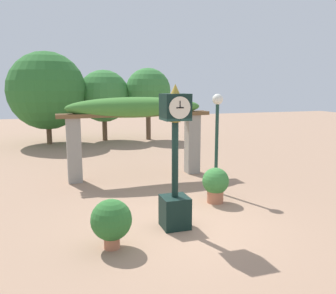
% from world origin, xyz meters
% --- Properties ---
extents(ground_plane, '(60.00, 60.00, 0.00)m').
position_xyz_m(ground_plane, '(0.00, 0.00, 0.00)').
color(ground_plane, '#9E7A60').
extents(pedestal_clock, '(0.60, 0.62, 3.22)m').
position_xyz_m(pedestal_clock, '(-0.20, -0.02, 1.41)').
color(pedestal_clock, black).
rests_on(pedestal_clock, ground).
extents(pergola, '(5.26, 1.06, 2.80)m').
position_xyz_m(pergola, '(0.00, 4.66, 2.17)').
color(pergola, gray).
rests_on(pergola, ground).
extents(potted_plant_near_left, '(0.73, 0.73, 0.97)m').
position_xyz_m(potted_plant_near_left, '(1.43, 1.28, 0.54)').
color(potted_plant_near_left, '#B26B4C').
rests_on(potted_plant_near_left, ground).
extents(potted_plant_near_right, '(0.82, 0.82, 1.00)m').
position_xyz_m(potted_plant_near_right, '(-1.74, -0.64, 0.57)').
color(potted_plant_near_right, '#B26B4C').
rests_on(potted_plant_near_right, ground).
extents(lamp_post, '(0.31, 0.31, 2.95)m').
position_xyz_m(lamp_post, '(1.85, 2.13, 2.10)').
color(lamp_post, '#19382D').
rests_on(lamp_post, ground).
extents(tree_line, '(9.07, 4.21, 5.02)m').
position_xyz_m(tree_line, '(-1.37, 13.35, 2.83)').
color(tree_line, brown).
rests_on(tree_line, ground).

